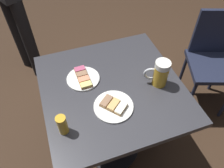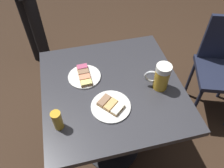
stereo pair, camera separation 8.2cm
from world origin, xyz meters
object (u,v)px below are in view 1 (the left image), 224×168
object	(u,v)px
beer_mug	(160,73)
beer_glass_small	(62,125)
plate_far	(83,78)
cafe_chair	(213,57)
plate_near	(114,106)

from	to	relation	value
beer_mug	beer_glass_small	bearing A→B (deg)	-167.54
plate_far	cafe_chair	world-z (taller)	cafe_chair
plate_near	beer_mug	bearing A→B (deg)	13.76
cafe_chair	beer_mug	bearing A→B (deg)	42.51
beer_glass_small	cafe_chair	size ratio (longest dim) A/B	0.13
beer_mug	beer_glass_small	xyz separation A→B (m)	(-0.57, -0.13, -0.02)
beer_glass_small	plate_far	bearing A→B (deg)	59.98
plate_far	beer_glass_small	distance (m)	0.35
beer_mug	cafe_chair	xyz separation A→B (m)	(0.68, 0.28, -0.32)
cafe_chair	plate_near	bearing A→B (deg)	39.91
plate_near	cafe_chair	world-z (taller)	cafe_chair
plate_near	cafe_chair	bearing A→B (deg)	19.99
beer_glass_small	plate_near	bearing A→B (deg)	11.02
beer_glass_small	cafe_chair	xyz separation A→B (m)	(1.25, 0.41, -0.29)
beer_mug	cafe_chair	distance (m)	0.80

